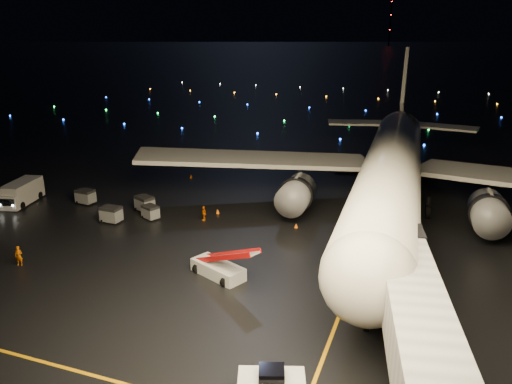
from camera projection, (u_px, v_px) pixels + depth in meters
The scene contains 19 objects.
ground at pixel (414, 65), 306.51m from camera, with size 2000.00×2000.00×0.00m, color black.
lane_centre at pixel (366, 244), 47.75m from camera, with size 0.25×80.00×0.02m, color orange.
lane_cross at pixel (32, 359), 30.94m from camera, with size 60.00×0.25×0.02m, color orange.
airliner at pixel (395, 134), 55.12m from camera, with size 60.45×57.43×17.13m, color silver, non-canonical shape.
pushback_tug at pixel (271, 382), 27.56m from camera, with size 3.72×1.95×1.77m, color silver.
belt_loader at pixel (218, 257), 41.02m from camera, with size 7.11×1.94×3.45m, color silver, non-canonical shape.
service_truck at pixel (22, 192), 58.77m from camera, with size 2.28×7.23×2.67m, color silver.
crew_a at pixel (19, 256), 43.14m from camera, with size 0.64×0.42×1.77m, color #E46304.
crew_c at pixel (204, 213), 53.39m from camera, with size 0.96×0.40×1.64m, color #E46304.
safety_cone_0 at pixel (296, 225), 51.63m from camera, with size 0.41×0.41×0.47m, color orange.
safety_cone_1 at pixel (299, 211), 55.80m from camera, with size 0.43×0.43×0.49m, color orange.
safety_cone_2 at pixel (218, 211), 55.59m from camera, with size 0.47×0.47×0.54m, color orange.
safety_cone_3 at pixel (191, 176), 69.21m from camera, with size 0.47×0.47×0.54m, color orange.
radio_mast at pixel (390, 22), 709.72m from camera, with size 1.80×1.80×64.00m, color black.
taxiway_lights at pixel (370, 107), 132.98m from camera, with size 164.00×92.00×0.36m, color black, non-canonical shape.
baggage_cart_0 at pixel (145, 204), 56.15m from camera, with size 2.07×1.45×1.76m, color gray.
baggage_cart_1 at pixel (151, 212), 53.88m from camera, with size 1.78×1.25×1.52m, color gray.
baggage_cart_2 at pixel (111, 215), 52.89m from camera, with size 2.05×1.44×1.74m, color gray.
baggage_cart_3 at pixel (86, 197), 58.63m from camera, with size 2.02×1.42×1.72m, color gray.
Camera 1 is at (17.10, -29.90, 19.37)m, focal length 35.00 mm.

